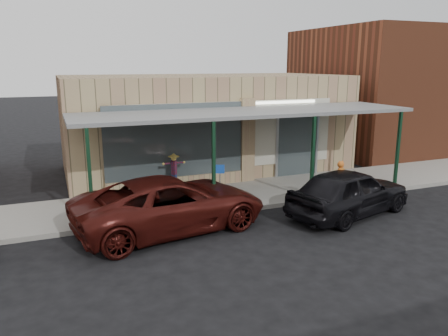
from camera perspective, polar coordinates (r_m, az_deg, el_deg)
name	(u,v)px	position (r m, az deg, el deg)	size (l,w,h in m)	color
ground	(298,230)	(12.93, 9.67, -8.00)	(120.00, 120.00, 0.00)	black
sidewalk	(246,194)	(15.90, 2.93, -3.42)	(40.00, 3.20, 0.15)	gray
storefront	(204,123)	(19.63, -2.60, 5.85)	(12.00, 6.25, 4.20)	tan
awning	(248,113)	(15.28, 3.12, 7.13)	(12.00, 3.00, 3.04)	slate
block_buildings_near	(236,84)	(21.17, 1.63, 10.96)	(61.00, 8.00, 8.00)	brown
barrel_scarecrow	(174,178)	(15.96, -6.52, -1.37)	(0.86, 0.64, 1.42)	#452C1B
barrel_pumpkin	(136,201)	(14.26, -11.38, -4.29)	(0.77, 0.77, 0.72)	#452C1B
handicap_sign	(220,180)	(14.12, -0.52, -1.52)	(0.27, 0.13, 1.38)	gray
parked_sedan	(349,192)	(14.30, 16.06, -2.99)	(4.81, 2.95, 1.60)	black
car_maroon	(171,204)	(12.65, -6.91, -4.65)	(2.58, 5.59, 1.55)	#43110D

